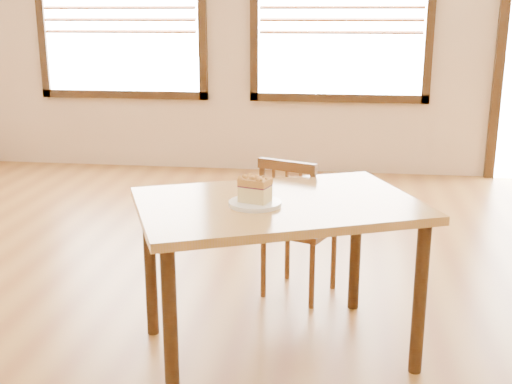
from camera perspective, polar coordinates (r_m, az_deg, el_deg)
ground at (r=2.93m, az=-0.34°, el=-16.65°), size 8.00×8.00×0.00m
cafe_table_main at (r=2.91m, az=1.94°, el=-2.60°), size 1.46×1.24×0.75m
cafe_chair_main at (r=3.60m, az=3.65°, el=-3.02°), size 0.48×0.48×0.82m
plate at (r=2.81m, az=-0.08°, el=-1.03°), size 0.23×0.23×0.02m
cake_slice at (r=2.79m, az=-0.09°, el=0.28°), size 0.15×0.13×0.12m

